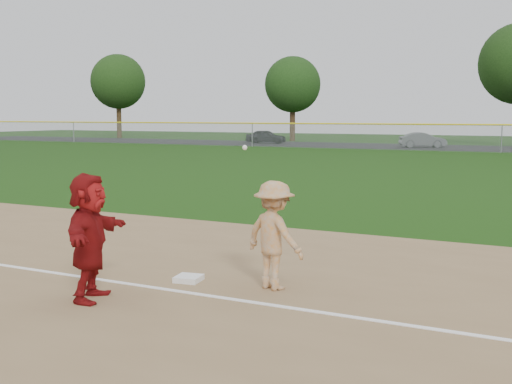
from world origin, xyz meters
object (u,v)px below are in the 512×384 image
at_px(first_base, 189,278).
at_px(car_mid, 423,140).
at_px(base_runner, 89,237).
at_px(car_left, 266,137).

distance_m(first_base, car_mid, 45.65).
height_order(base_runner, car_mid, base_runner).
bearing_deg(base_runner, car_mid, -12.49).
bearing_deg(car_mid, car_left, 61.44).
relative_size(base_runner, car_left, 0.48).
bearing_deg(car_left, car_mid, -106.82).
bearing_deg(car_mid, first_base, 164.10).
distance_m(first_base, base_runner, 1.87).
bearing_deg(car_mid, base_runner, 163.01).
bearing_deg(first_base, car_left, 114.73).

